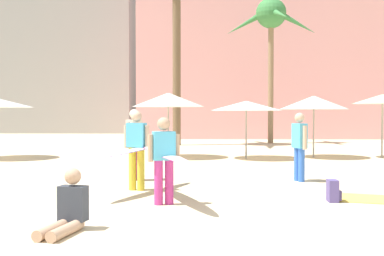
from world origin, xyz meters
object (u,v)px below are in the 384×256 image
cafe_umbrella_0 (168,100)px  beach_towel (382,199)px  cafe_umbrella_1 (382,99)px  person_mid_right (136,148)px  cafe_umbrella_4 (314,103)px  person_far_right (299,144)px  backpack (333,191)px  person_far_left (134,141)px  palm_tree_far_left (271,21)px  person_near_right (164,156)px  cafe_umbrella_3 (246,106)px  person_mid_center (67,210)px

cafe_umbrella_0 → beach_towel: size_ratio=1.47×
cafe_umbrella_1 → person_mid_right: bearing=-134.3°
cafe_umbrella_0 → person_mid_right: bearing=-90.4°
beach_towel → cafe_umbrella_4: bearing=86.2°
person_far_right → backpack: bearing=-107.6°
beach_towel → person_far_left: person_far_left is taller
palm_tree_far_left → cafe_umbrella_0: 11.28m
person_mid_right → cafe_umbrella_1: bearing=153.1°
palm_tree_far_left → person_far_right: palm_tree_far_left is taller
person_near_right → cafe_umbrella_3: bearing=149.1°
cafe_umbrella_4 → person_mid_right: cafe_umbrella_4 is taller
person_far_right → cafe_umbrella_1: bearing=37.1°
cafe_umbrella_1 → person_mid_center: (-8.49, -11.99, -1.89)m
backpack → cafe_umbrella_4: bearing=80.6°
cafe_umbrella_4 → cafe_umbrella_1: bearing=-3.0°
palm_tree_far_left → cafe_umbrella_4: palm_tree_far_left is taller
palm_tree_far_left → person_far_left: bearing=-109.0°
person_far_left → backpack: bearing=-3.9°
cafe_umbrella_0 → person_far_right: cafe_umbrella_0 is taller
backpack → person_far_right: 2.96m
cafe_umbrella_4 → person_mid_center: size_ratio=2.57×
cafe_umbrella_0 → cafe_umbrella_1: bearing=0.3°
backpack → person_mid_right: (-3.92, 1.20, 0.73)m
person_mid_right → cafe_umbrella_0: bearing=-163.0°
person_far_left → person_mid_center: (-0.16, -5.48, -0.67)m
cafe_umbrella_3 → cafe_umbrella_4: bearing=12.5°
cafe_umbrella_4 → palm_tree_far_left: bearing=93.2°
person_far_left → person_mid_center: size_ratio=1.78×
palm_tree_far_left → person_far_right: bearing=-94.6°
beach_towel → backpack: bearing=-165.9°
backpack → person_near_right: 3.26m
palm_tree_far_left → person_far_right: 16.66m
person_near_right → person_mid_center: 2.64m
person_near_right → person_mid_right: (-0.74, 1.45, 0.04)m
backpack → person_far_right: size_ratio=0.25×
person_mid_right → person_far_right: bearing=131.2°
person_near_right → person_far_left: bearing=-179.6°
cafe_umbrella_3 → person_mid_right: size_ratio=0.86×
cafe_umbrella_4 → person_mid_center: cafe_umbrella_4 is taller
cafe_umbrella_4 → person_far_left: (-5.82, -6.64, -1.09)m
beach_towel → person_near_right: 4.31m
cafe_umbrella_1 → cafe_umbrella_4: size_ratio=0.92×
cafe_umbrella_0 → person_far_left: 6.58m
cafe_umbrella_1 → backpack: 10.50m
cafe_umbrella_3 → person_far_right: size_ratio=1.55×
person_far_right → cafe_umbrella_0: bearing=99.7°
cafe_umbrella_0 → cafe_umbrella_3: bearing=-7.8°
cafe_umbrella_3 → person_mid_right: bearing=-110.7°
palm_tree_far_left → person_mid_center: (-5.49, -20.99, -6.40)m
backpack → person_far_left: 5.19m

